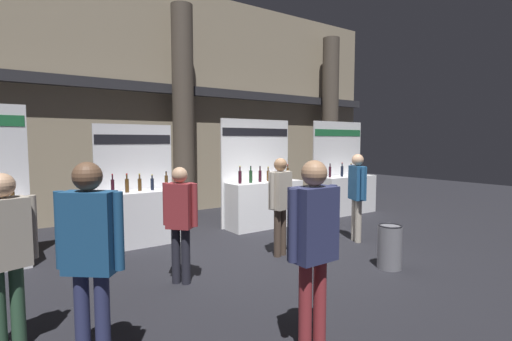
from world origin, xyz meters
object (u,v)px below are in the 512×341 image
at_px(exhibitor_booth_2, 263,199).
at_px(visitor_3, 90,248).
at_px(exhibitor_booth_3, 345,190).
at_px(visitor_6, 180,215).
at_px(exhibitor_booth_1, 140,213).
at_px(visitor_2, 357,190).
at_px(visitor_4, 313,236).
at_px(trash_bin, 390,246).
at_px(visitor_0, 280,198).
at_px(visitor_5, 5,247).

distance_m(exhibitor_booth_2, visitor_3, 5.68).
xyz_separation_m(exhibitor_booth_3, visitor_6, (-5.73, -2.16, 0.33)).
bearing_deg(visitor_6, exhibitor_booth_3, -111.78).
xyz_separation_m(exhibitor_booth_2, visitor_3, (-4.39, -3.57, 0.45)).
bearing_deg(exhibitor_booth_2, visitor_3, -140.84).
height_order(exhibitor_booth_2, exhibitor_booth_3, exhibitor_booth_3).
height_order(exhibitor_booth_1, visitor_2, exhibitor_booth_1).
bearing_deg(visitor_4, trash_bin, -160.41).
distance_m(visitor_0, visitor_4, 2.91).
xyz_separation_m(exhibitor_booth_1, visitor_3, (-1.60, -3.75, 0.48)).
bearing_deg(visitor_6, exhibitor_booth_1, -46.76).
bearing_deg(visitor_5, exhibitor_booth_2, 14.16).
relative_size(visitor_0, visitor_4, 0.94).
bearing_deg(exhibitor_booth_1, visitor_3, -113.12).
bearing_deg(visitor_4, visitor_5, -35.50).
distance_m(visitor_3, visitor_6, 2.03).
relative_size(visitor_3, visitor_5, 1.07).
bearing_deg(visitor_0, exhibitor_booth_2, 48.55).
bearing_deg(trash_bin, visitor_5, 173.00).
relative_size(exhibitor_booth_3, visitor_3, 1.38).
relative_size(exhibitor_booth_1, exhibitor_booth_2, 0.93).
relative_size(visitor_3, visitor_4, 1.00).
relative_size(trash_bin, visitor_3, 0.38).
xyz_separation_m(exhibitor_booth_2, visitor_0, (-1.06, -1.95, 0.37)).
xyz_separation_m(visitor_0, visitor_3, (-3.33, -1.62, 0.08)).
relative_size(visitor_2, visitor_3, 0.95).
distance_m(exhibitor_booth_3, visitor_5, 8.25).
distance_m(exhibitor_booth_1, visitor_6, 2.35).
xyz_separation_m(exhibitor_booth_1, visitor_4, (0.16, -4.57, 0.49)).
bearing_deg(trash_bin, visitor_3, -177.88).
height_order(exhibitor_booth_1, visitor_3, exhibitor_booth_1).
height_order(exhibitor_booth_3, visitor_3, exhibitor_booth_3).
height_order(visitor_4, visitor_5, visitor_4).
bearing_deg(exhibitor_booth_2, visitor_6, -144.20).
bearing_deg(visitor_3, visitor_6, -95.45).
bearing_deg(exhibitor_booth_3, visitor_4, -140.69).
height_order(exhibitor_booth_1, visitor_5, exhibitor_booth_1).
xyz_separation_m(exhibitor_booth_3, trash_bin, (-2.83, -3.43, -0.28)).
distance_m(exhibitor_booth_2, visitor_2, 2.25).
height_order(visitor_0, visitor_6, visitor_0).
distance_m(visitor_2, visitor_4, 4.09).
bearing_deg(exhibitor_booth_1, trash_bin, -52.77).
distance_m(exhibitor_booth_2, visitor_6, 3.67).
bearing_deg(exhibitor_booth_2, visitor_2, -70.33).
bearing_deg(visitor_0, visitor_4, -135.44).
distance_m(visitor_5, visitor_6, 2.11).
bearing_deg(visitor_6, visitor_5, 66.16).
distance_m(visitor_0, visitor_2, 1.81).
height_order(exhibitor_booth_2, visitor_2, exhibitor_booth_2).
bearing_deg(exhibitor_booth_1, visitor_4, -87.96).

